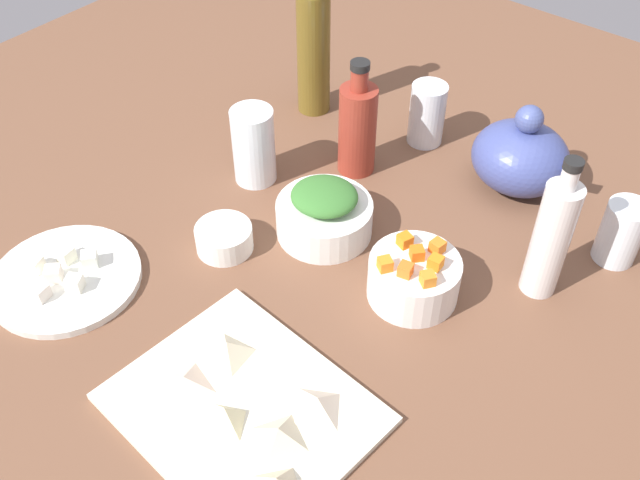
{
  "coord_description": "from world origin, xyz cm",
  "views": [
    {
      "loc": [
        48.05,
        -58.8,
        81.09
      ],
      "look_at": [
        0.0,
        0.0,
        8.0
      ],
      "focal_mm": 40.99,
      "sensor_mm": 36.0,
      "label": 1
    }
  ],
  "objects_px": {
    "bowl_carrots": "(414,278)",
    "bottle_2": "(551,237)",
    "plate_tofu": "(66,279)",
    "bowl_small_side": "(224,238)",
    "drinking_glass_2": "(427,114)",
    "drinking_glass_1": "(621,232)",
    "teapot": "(521,157)",
    "cutting_board": "(243,408)",
    "bottle_0": "(357,127)",
    "drinking_glass_0": "(254,146)",
    "bottle_1": "(314,51)",
    "bowl_greens": "(324,218)"
  },
  "relations": [
    {
      "from": "bowl_small_side",
      "to": "bowl_carrots",
      "type": "bearing_deg",
      "value": 20.28
    },
    {
      "from": "cutting_board",
      "to": "drinking_glass_1",
      "type": "relative_size",
      "value": 3.06
    },
    {
      "from": "teapot",
      "to": "drinking_glass_1",
      "type": "xyz_separation_m",
      "value": [
        0.2,
        -0.06,
        -0.01
      ]
    },
    {
      "from": "cutting_board",
      "to": "drinking_glass_0",
      "type": "height_order",
      "value": "drinking_glass_0"
    },
    {
      "from": "bottle_2",
      "to": "drinking_glass_2",
      "type": "bearing_deg",
      "value": 148.81
    },
    {
      "from": "plate_tofu",
      "to": "bowl_small_side",
      "type": "bearing_deg",
      "value": 56.68
    },
    {
      "from": "drinking_glass_1",
      "to": "drinking_glass_2",
      "type": "xyz_separation_m",
      "value": [
        -0.38,
        0.07,
        0.01
      ]
    },
    {
      "from": "bowl_carrots",
      "to": "drinking_glass_0",
      "type": "distance_m",
      "value": 0.36
    },
    {
      "from": "bottle_1",
      "to": "drinking_glass_0",
      "type": "xyz_separation_m",
      "value": [
        0.06,
        -0.22,
        -0.05
      ]
    },
    {
      "from": "bowl_small_side",
      "to": "bottle_1",
      "type": "distance_m",
      "value": 0.41
    },
    {
      "from": "bowl_small_side",
      "to": "drinking_glass_2",
      "type": "height_order",
      "value": "drinking_glass_2"
    },
    {
      "from": "cutting_board",
      "to": "bottle_2",
      "type": "height_order",
      "value": "bottle_2"
    },
    {
      "from": "bottle_0",
      "to": "drinking_glass_0",
      "type": "height_order",
      "value": "bottle_0"
    },
    {
      "from": "cutting_board",
      "to": "drinking_glass_1",
      "type": "height_order",
      "value": "drinking_glass_1"
    },
    {
      "from": "cutting_board",
      "to": "bottle_2",
      "type": "relative_size",
      "value": 1.34
    },
    {
      "from": "cutting_board",
      "to": "drinking_glass_1",
      "type": "bearing_deg",
      "value": 65.96
    },
    {
      "from": "drinking_glass_0",
      "to": "bowl_greens",
      "type": "bearing_deg",
      "value": -10.14
    },
    {
      "from": "cutting_board",
      "to": "teapot",
      "type": "bearing_deg",
      "value": 85.43
    },
    {
      "from": "drinking_glass_0",
      "to": "drinking_glass_2",
      "type": "height_order",
      "value": "drinking_glass_0"
    },
    {
      "from": "cutting_board",
      "to": "drinking_glass_1",
      "type": "distance_m",
      "value": 0.6
    },
    {
      "from": "plate_tofu",
      "to": "bowl_carrots",
      "type": "relative_size",
      "value": 1.68
    },
    {
      "from": "bowl_carrots",
      "to": "drinking_glass_2",
      "type": "distance_m",
      "value": 0.38
    },
    {
      "from": "bowl_greens",
      "to": "drinking_glass_0",
      "type": "relative_size",
      "value": 1.13
    },
    {
      "from": "teapot",
      "to": "bottle_1",
      "type": "distance_m",
      "value": 0.41
    },
    {
      "from": "bowl_small_side",
      "to": "teapot",
      "type": "bearing_deg",
      "value": 56.91
    },
    {
      "from": "plate_tofu",
      "to": "bottle_0",
      "type": "height_order",
      "value": "bottle_0"
    },
    {
      "from": "cutting_board",
      "to": "teapot",
      "type": "height_order",
      "value": "teapot"
    },
    {
      "from": "plate_tofu",
      "to": "drinking_glass_0",
      "type": "relative_size",
      "value": 1.65
    },
    {
      "from": "bowl_greens",
      "to": "bottle_0",
      "type": "distance_m",
      "value": 0.18
    },
    {
      "from": "bowl_carrots",
      "to": "cutting_board",
      "type": "bearing_deg",
      "value": -100.23
    },
    {
      "from": "bottle_1",
      "to": "drinking_glass_2",
      "type": "bearing_deg",
      "value": 11.72
    },
    {
      "from": "bottle_0",
      "to": "drinking_glass_0",
      "type": "bearing_deg",
      "value": -132.15
    },
    {
      "from": "plate_tofu",
      "to": "bottle_1",
      "type": "bearing_deg",
      "value": 90.76
    },
    {
      "from": "bowl_greens",
      "to": "cutting_board",
      "type": "bearing_deg",
      "value": -68.19
    },
    {
      "from": "bottle_1",
      "to": "drinking_glass_0",
      "type": "bearing_deg",
      "value": -75.6
    },
    {
      "from": "plate_tofu",
      "to": "bowl_greens",
      "type": "height_order",
      "value": "bowl_greens"
    },
    {
      "from": "bowl_small_side",
      "to": "drinking_glass_1",
      "type": "bearing_deg",
      "value": 37.36
    },
    {
      "from": "bottle_0",
      "to": "bottle_2",
      "type": "relative_size",
      "value": 0.89
    },
    {
      "from": "bottle_0",
      "to": "bottle_1",
      "type": "height_order",
      "value": "bottle_1"
    },
    {
      "from": "bowl_small_side",
      "to": "bottle_2",
      "type": "height_order",
      "value": "bottle_2"
    },
    {
      "from": "cutting_board",
      "to": "plate_tofu",
      "type": "bearing_deg",
      "value": -179.32
    },
    {
      "from": "bowl_carrots",
      "to": "drinking_glass_1",
      "type": "bearing_deg",
      "value": 53.0
    },
    {
      "from": "bowl_carrots",
      "to": "bottle_1",
      "type": "xyz_separation_m",
      "value": [
        -0.41,
        0.28,
        0.09
      ]
    },
    {
      "from": "plate_tofu",
      "to": "drinking_glass_0",
      "type": "distance_m",
      "value": 0.36
    },
    {
      "from": "bottle_1",
      "to": "bottle_0",
      "type": "bearing_deg",
      "value": -29.02
    },
    {
      "from": "bowl_small_side",
      "to": "drinking_glass_0",
      "type": "height_order",
      "value": "drinking_glass_0"
    },
    {
      "from": "drinking_glass_0",
      "to": "cutting_board",
      "type": "bearing_deg",
      "value": -49.14
    },
    {
      "from": "bottle_1",
      "to": "drinking_glass_2",
      "type": "relative_size",
      "value": 2.47
    },
    {
      "from": "bowl_carrots",
      "to": "bottle_2",
      "type": "distance_m",
      "value": 0.19
    },
    {
      "from": "cutting_board",
      "to": "drinking_glass_2",
      "type": "relative_size",
      "value": 2.73
    }
  ]
}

